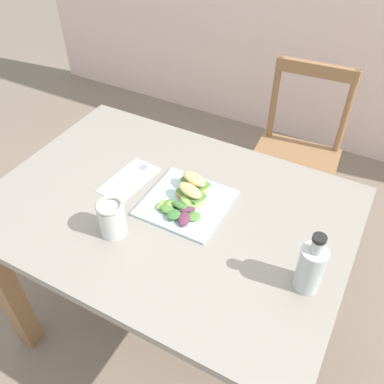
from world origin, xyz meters
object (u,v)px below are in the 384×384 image
object	(u,v)px
chair_wooden_far	(295,158)
fork_on_napkin	(132,176)
sandwich_half_front	(190,194)
bottle_cold_brew	(310,270)
dining_table	(169,234)
sandwich_half_back	(194,182)
plate_lunch	(186,203)
mason_jar_iced_tea	(112,220)

from	to	relation	value
chair_wooden_far	fork_on_napkin	size ratio (longest dim) A/B	4.68
sandwich_half_front	bottle_cold_brew	xyz separation A→B (m)	(0.42, -0.14, 0.03)
dining_table	bottle_cold_brew	size ratio (longest dim) A/B	5.97
dining_table	sandwich_half_front	xyz separation A→B (m)	(0.06, 0.05, 0.17)
dining_table	sandwich_half_back	distance (m)	0.21
plate_lunch	sandwich_half_back	size ratio (longest dim) A/B	2.49
fork_on_napkin	mason_jar_iced_tea	distance (m)	0.26
sandwich_half_front	fork_on_napkin	distance (m)	0.24
sandwich_half_front	sandwich_half_back	bearing A→B (deg)	104.65
chair_wooden_far	sandwich_half_front	size ratio (longest dim) A/B	8.33
chair_wooden_far	sandwich_half_front	bearing A→B (deg)	-100.80
plate_lunch	mason_jar_iced_tea	world-z (taller)	mason_jar_iced_tea
sandwich_half_back	fork_on_napkin	xyz separation A→B (m)	(-0.22, -0.04, -0.03)
plate_lunch	sandwich_half_back	distance (m)	0.08
mason_jar_iced_tea	sandwich_half_front	bearing A→B (deg)	57.23
dining_table	mason_jar_iced_tea	size ratio (longest dim) A/B	10.07
dining_table	chair_wooden_far	distance (m)	0.87
sandwich_half_front	sandwich_half_back	xyz separation A→B (m)	(-0.01, 0.06, 0.00)
plate_lunch	mason_jar_iced_tea	bearing A→B (deg)	-122.60
dining_table	sandwich_half_back	xyz separation A→B (m)	(0.04, 0.11, 0.17)
sandwich_half_back	bottle_cold_brew	bearing A→B (deg)	-23.54
mason_jar_iced_tea	plate_lunch	bearing A→B (deg)	57.40
sandwich_half_front	mason_jar_iced_tea	bearing A→B (deg)	-122.77
chair_wooden_far	mason_jar_iced_tea	bearing A→B (deg)	-106.19
dining_table	sandwich_half_back	bearing A→B (deg)	67.90
sandwich_half_front	fork_on_napkin	xyz separation A→B (m)	(-0.24, 0.01, -0.03)
chair_wooden_far	plate_lunch	distance (m)	0.86
plate_lunch	sandwich_half_back	xyz separation A→B (m)	(-0.01, 0.07, 0.03)
sandwich_half_front	bottle_cold_brew	bearing A→B (deg)	-17.74
fork_on_napkin	sandwich_half_front	bearing A→B (deg)	-3.45
fork_on_napkin	plate_lunch	bearing A→B (deg)	-6.66
dining_table	sandwich_half_front	distance (m)	0.19
fork_on_napkin	bottle_cold_brew	bearing A→B (deg)	-12.79
sandwich_half_back	chair_wooden_far	bearing A→B (deg)	77.32
bottle_cold_brew	fork_on_napkin	bearing A→B (deg)	167.21
dining_table	chair_wooden_far	world-z (taller)	chair_wooden_far
chair_wooden_far	bottle_cold_brew	world-z (taller)	bottle_cold_brew
chair_wooden_far	fork_on_napkin	distance (m)	0.91
dining_table	bottle_cold_brew	bearing A→B (deg)	-10.09
chair_wooden_far	sandwich_half_back	size ratio (longest dim) A/B	8.33
sandwich_half_front	fork_on_napkin	bearing A→B (deg)	176.55
bottle_cold_brew	chair_wooden_far	bearing A→B (deg)	106.63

